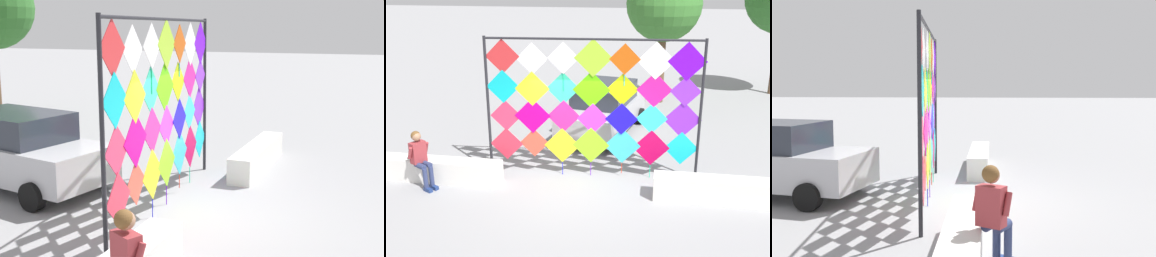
# 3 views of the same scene
# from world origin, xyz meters

# --- Properties ---
(ground) EXTENTS (120.00, 120.00, 0.00)m
(ground) POSITION_xyz_m (0.00, 0.00, 0.00)
(ground) COLOR gray
(plaza_ledge_left) EXTENTS (3.31, 0.51, 0.58)m
(plaza_ledge_left) POSITION_xyz_m (-3.51, -0.26, 0.29)
(plaza_ledge_left) COLOR silver
(plaza_ledge_left) RESTS_ON ground
(plaza_ledge_right) EXTENTS (3.31, 0.51, 0.58)m
(plaza_ledge_right) POSITION_xyz_m (3.51, -0.26, 0.29)
(plaza_ledge_right) COLOR silver
(plaza_ledge_right) RESTS_ON ground
(kite_display_rack) EXTENTS (5.33, 0.47, 3.68)m
(kite_display_rack) POSITION_xyz_m (0.31, 0.69, 2.02)
(kite_display_rack) COLOR #232328
(kite_display_rack) RESTS_ON ground
(seated_vendor) EXTENTS (0.69, 0.62, 1.42)m
(seated_vendor) POSITION_xyz_m (-3.68, -0.67, 0.83)
(seated_vendor) COLOR navy
(seated_vendor) RESTS_ON ground
(parked_car) EXTENTS (2.61, 4.39, 1.60)m
(parked_car) POSITION_xyz_m (0.18, 4.10, 0.81)
(parked_car) COLOR #B7B7BC
(parked_car) RESTS_ON ground
(tree_palm_like) EXTENTS (2.87, 2.87, 5.29)m
(tree_palm_like) POSITION_xyz_m (1.95, 8.30, 3.81)
(tree_palm_like) COLOR brown
(tree_palm_like) RESTS_ON ground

